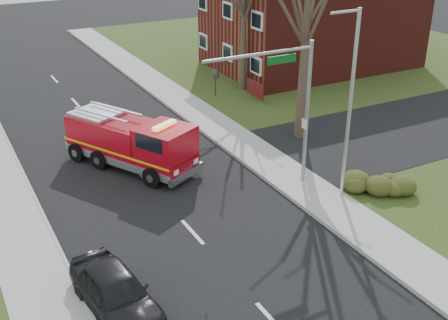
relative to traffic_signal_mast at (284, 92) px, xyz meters
name	(u,v)px	position (x,y,z in m)	size (l,w,h in m)	color
ground	(192,232)	(-5.21, -1.50, -4.71)	(120.00, 120.00, 0.00)	black
sidewalk_right	(317,196)	(0.99, -1.50, -4.63)	(2.40, 80.00, 0.15)	gray
sidewalk_left	(35,275)	(-11.41, -1.50, -4.63)	(2.40, 80.00, 0.15)	gray
brick_building	(313,20)	(13.79, 16.50, -1.05)	(15.40, 10.40, 7.25)	#5E1C16
health_center_sign	(255,89)	(5.29, 11.00, -3.83)	(0.12, 2.00, 1.40)	#511313
hedge_corner	(380,181)	(3.79, -2.50, -4.13)	(2.80, 2.00, 0.90)	#323C16
bare_tree_near	(308,4)	(4.29, 4.50, 2.71)	(6.00, 6.00, 12.00)	#3D3124
traffic_signal_mast	(284,92)	(0.00, 0.00, 0.00)	(5.29, 0.18, 6.80)	gray
streetlight_pole	(349,102)	(1.93, -2.00, -0.16)	(1.48, 0.16, 8.40)	#B7BABF
fire_engine	(132,143)	(-5.18, 5.50, -3.45)	(5.26, 7.20, 2.78)	#A20714
parked_car_maroon	(116,292)	(-9.41, -4.63, -3.95)	(1.80, 4.47, 1.52)	black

